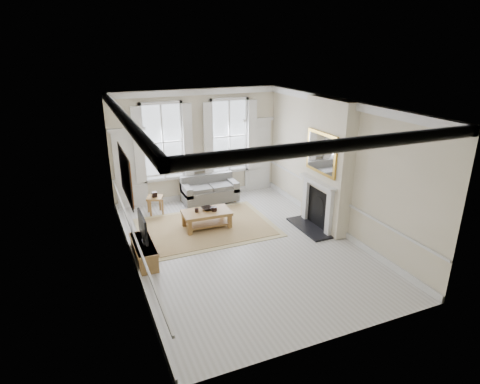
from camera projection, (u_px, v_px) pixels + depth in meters
name	position (u px, v px, depth m)	size (l,w,h in m)	color
floor	(243.00, 246.00, 9.76)	(7.20, 7.20, 0.00)	#B7B5AD
ceiling	(243.00, 104.00, 8.58)	(7.20, 7.20, 0.00)	white
back_wall	(197.00, 145.00, 12.28)	(5.20, 5.20, 0.00)	beige
left_wall	(127.00, 195.00, 8.22)	(7.20, 7.20, 0.00)	beige
right_wall	(338.00, 167.00, 10.12)	(7.20, 7.20, 0.00)	beige
window_left	(163.00, 142.00, 11.78)	(1.26, 0.20, 2.20)	#B2BCC6
window_right	(229.00, 136.00, 12.55)	(1.26, 0.20, 2.20)	#B2BCC6
door_left	(131.00, 170.00, 11.69)	(0.90, 0.08, 2.30)	silver
door_right	(258.00, 156.00, 13.18)	(0.90, 0.08, 2.30)	silver
painting	(125.00, 175.00, 8.37)	(0.05, 1.66, 1.06)	#C07120
chimney_breast	(327.00, 166.00, 10.23)	(0.35, 1.70, 3.38)	beige
hearth	(309.00, 228.00, 10.65)	(0.55, 1.50, 0.05)	black
fireplace	(317.00, 202.00, 10.48)	(0.21, 1.45, 1.33)	silver
mirror	(321.00, 153.00, 10.03)	(0.06, 1.26, 1.06)	gold
sofa	(209.00, 191.00, 12.40)	(1.67, 0.81, 0.82)	slate
side_table	(155.00, 200.00, 11.48)	(0.54, 0.54, 0.52)	brown
rug	(207.00, 227.00, 10.73)	(3.50, 2.60, 0.02)	#A88556
coffee_table	(206.00, 214.00, 10.60)	(1.28, 0.78, 0.47)	brown
ceramic_pot_a	(197.00, 210.00, 10.50)	(0.10, 0.10, 0.10)	black
ceramic_pot_b	(214.00, 209.00, 10.58)	(0.15, 0.15, 0.11)	black
bowl	(207.00, 208.00, 10.66)	(0.30, 0.30, 0.07)	black
tv_stand	(144.00, 252.00, 9.00)	(0.41, 1.27, 0.45)	brown
tv	(143.00, 227.00, 8.79)	(0.08, 0.90, 0.68)	black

